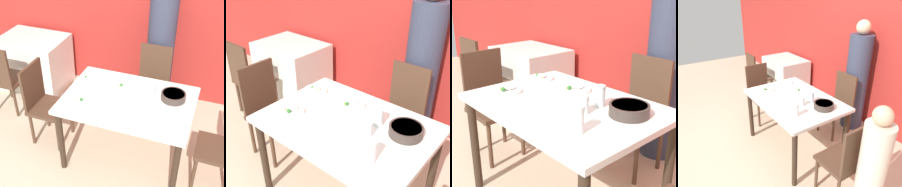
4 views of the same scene
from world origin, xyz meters
The scene contains 14 objects.
dining_table centered at (0.00, 0.00, 0.68)m, with size 1.27×0.89×0.78m.
chair_adult_spot centered at (0.05, 0.79, 0.51)m, with size 0.40×0.40×0.95m.
chair_empty_left centered at (-0.98, -0.02, 0.51)m, with size 0.40×0.40×0.95m.
person_adult centered at (0.05, 1.13, 0.78)m, with size 0.34×0.34×1.69m.
bowl_curry centered at (0.41, 0.15, 0.81)m, with size 0.24×0.24×0.07m.
plate_rice_adult centered at (-0.43, -0.17, 0.79)m, with size 0.21×0.21×0.05m.
plate_rice_child centered at (-0.51, 0.19, 0.79)m, with size 0.21×0.21×0.05m.
plate_noodles centered at (-0.13, 0.21, 0.79)m, with size 0.24×0.24×0.05m.
glass_water_tall centered at (0.20, -0.04, 0.83)m, with size 0.07×0.07×0.11m.
glass_water_short centered at (0.20, 0.12, 0.85)m, with size 0.07×0.07×0.14m.
glass_water_center centered at (0.36, -0.23, 0.85)m, with size 0.07×0.07×0.15m.
fork_steel centered at (0.04, 0.07, 0.78)m, with size 0.18×0.05×0.01m.
background_table centered at (-1.71, 0.95, 0.37)m, with size 0.90×0.67×0.74m.
chair_background centered at (-1.71, 0.27, 0.51)m, with size 0.40×0.40×0.95m.
Camera 3 is at (1.41, -1.25, 1.52)m, focal length 50.00 mm.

